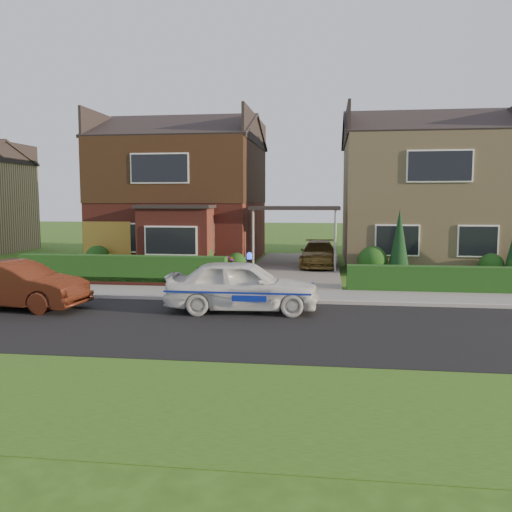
# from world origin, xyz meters

# --- Properties ---
(ground) EXTENTS (120.00, 120.00, 0.00)m
(ground) POSITION_xyz_m (0.00, 0.00, 0.00)
(ground) COLOR #274C14
(ground) RESTS_ON ground
(road) EXTENTS (60.00, 6.00, 0.02)m
(road) POSITION_xyz_m (0.00, 0.00, 0.00)
(road) COLOR black
(road) RESTS_ON ground
(kerb) EXTENTS (60.00, 0.16, 0.12)m
(kerb) POSITION_xyz_m (0.00, 3.05, 0.06)
(kerb) COLOR #9E9993
(kerb) RESTS_ON ground
(sidewalk) EXTENTS (60.00, 2.00, 0.10)m
(sidewalk) POSITION_xyz_m (0.00, 4.10, 0.05)
(sidewalk) COLOR slate
(sidewalk) RESTS_ON ground
(grass_verge) EXTENTS (60.00, 4.00, 0.01)m
(grass_verge) POSITION_xyz_m (0.00, -5.00, 0.00)
(grass_verge) COLOR #274C14
(grass_verge) RESTS_ON ground
(driveway) EXTENTS (3.80, 12.00, 0.12)m
(driveway) POSITION_xyz_m (0.00, 11.00, 0.06)
(driveway) COLOR #666059
(driveway) RESTS_ON ground
(house_left) EXTENTS (7.50, 9.53, 7.25)m
(house_left) POSITION_xyz_m (-5.78, 13.90, 3.81)
(house_left) COLOR maroon
(house_left) RESTS_ON ground
(house_right) EXTENTS (7.50, 8.06, 7.25)m
(house_right) POSITION_xyz_m (5.80, 13.99, 3.66)
(house_right) COLOR tan
(house_right) RESTS_ON ground
(carport_link) EXTENTS (3.80, 3.00, 2.77)m
(carport_link) POSITION_xyz_m (0.00, 10.95, 2.66)
(carport_link) COLOR black
(carport_link) RESTS_ON ground
(garage_door) EXTENTS (2.20, 0.10, 2.10)m
(garage_door) POSITION_xyz_m (-8.25, 9.96, 1.05)
(garage_door) COLOR #925E1F
(garage_door) RESTS_ON ground
(dwarf_wall) EXTENTS (7.70, 0.25, 0.36)m
(dwarf_wall) POSITION_xyz_m (-5.80, 5.30, 0.18)
(dwarf_wall) COLOR maroon
(dwarf_wall) RESTS_ON ground
(hedge_left) EXTENTS (7.50, 0.55, 0.90)m
(hedge_left) POSITION_xyz_m (-5.80, 5.45, 0.00)
(hedge_left) COLOR #143611
(hedge_left) RESTS_ON ground
(hedge_right) EXTENTS (7.50, 0.55, 0.80)m
(hedge_right) POSITION_xyz_m (5.80, 5.35, 0.00)
(hedge_right) COLOR #143611
(hedge_right) RESTS_ON ground
(shrub_left_far) EXTENTS (1.08, 1.08, 1.08)m
(shrub_left_far) POSITION_xyz_m (-8.50, 9.50, 0.54)
(shrub_left_far) COLOR #143611
(shrub_left_far) RESTS_ON ground
(shrub_left_mid) EXTENTS (1.32, 1.32, 1.32)m
(shrub_left_mid) POSITION_xyz_m (-4.00, 9.30, 0.66)
(shrub_left_mid) COLOR #143611
(shrub_left_mid) RESTS_ON ground
(shrub_left_near) EXTENTS (0.84, 0.84, 0.84)m
(shrub_left_near) POSITION_xyz_m (-2.40, 9.60, 0.42)
(shrub_left_near) COLOR #143611
(shrub_left_near) RESTS_ON ground
(shrub_right_near) EXTENTS (1.20, 1.20, 1.20)m
(shrub_right_near) POSITION_xyz_m (3.20, 9.40, 0.60)
(shrub_right_near) COLOR #143611
(shrub_right_near) RESTS_ON ground
(shrub_right_mid) EXTENTS (0.96, 0.96, 0.96)m
(shrub_right_mid) POSITION_xyz_m (7.80, 9.50, 0.48)
(shrub_right_mid) COLOR #143611
(shrub_right_mid) RESTS_ON ground
(conifer_a) EXTENTS (0.90, 0.90, 2.60)m
(conifer_a) POSITION_xyz_m (4.20, 9.20, 1.30)
(conifer_a) COLOR black
(conifer_a) RESTS_ON ground
(police_car) EXTENTS (3.83, 4.28, 1.58)m
(police_car) POSITION_xyz_m (-0.89, 1.71, 0.71)
(police_car) COLOR silver
(police_car) RESTS_ON ground
(driveway_car) EXTENTS (1.57, 3.82, 1.11)m
(driveway_car) POSITION_xyz_m (1.00, 11.24, 0.67)
(driveway_car) COLOR brown
(driveway_car) RESTS_ON driveway
(street_car) EXTENTS (1.78, 4.14, 1.33)m
(street_car) POSITION_xyz_m (-7.23, 1.20, 0.66)
(street_car) COLOR #491D0F
(street_car) RESTS_ON ground
(potted_plant_a) EXTENTS (0.48, 0.35, 0.86)m
(potted_plant_a) POSITION_xyz_m (-9.00, 6.00, 0.43)
(potted_plant_a) COLOR gray
(potted_plant_a) RESTS_ON ground
(potted_plant_b) EXTENTS (0.55, 0.51, 0.79)m
(potted_plant_b) POSITION_xyz_m (-7.76, 8.91, 0.40)
(potted_plant_b) COLOR gray
(potted_plant_b) RESTS_ON ground
(potted_plant_c) EXTENTS (0.51, 0.51, 0.75)m
(potted_plant_c) POSITION_xyz_m (-2.55, 9.00, 0.38)
(potted_plant_c) COLOR gray
(potted_plant_c) RESTS_ON ground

